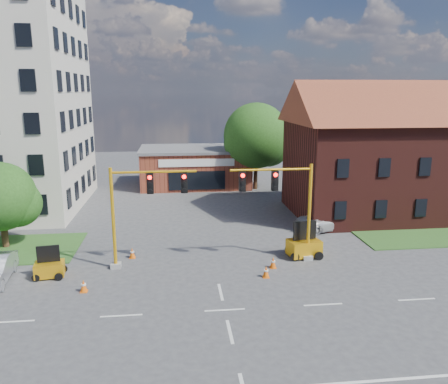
# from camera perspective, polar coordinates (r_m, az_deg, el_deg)

# --- Properties ---
(ground) EXTENTS (120.00, 120.00, 0.00)m
(ground) POSITION_cam_1_polar(r_m,az_deg,el_deg) (22.24, 0.10, -15.16)
(ground) COLOR #3F4042
(ground) RESTS_ON ground
(lane_markings) EXTENTS (60.00, 36.00, 0.01)m
(lane_markings) POSITION_cam_1_polar(r_m,az_deg,el_deg) (19.66, 1.15, -19.24)
(lane_markings) COLOR silver
(lane_markings) RESTS_ON ground
(brick_shop) EXTENTS (12.40, 8.40, 4.30)m
(brick_shop) POSITION_cam_1_polar(r_m,az_deg,el_deg) (50.22, -3.80, 3.38)
(brick_shop) COLOR brown
(brick_shop) RESTS_ON ground
(townhouse_row) EXTENTS (21.00, 11.00, 11.50)m
(townhouse_row) POSITION_cam_1_polar(r_m,az_deg,el_deg) (41.11, 23.22, 5.55)
(townhouse_row) COLOR #4A1B16
(townhouse_row) RESTS_ON ground
(tree_large) EXTENTS (7.43, 7.07, 9.40)m
(tree_large) POSITION_cam_1_polar(r_m,az_deg,el_deg) (47.70, 4.63, 7.05)
(tree_large) COLOR #3E2316
(tree_large) RESTS_ON ground
(tree_nw_front) EXTENTS (4.90, 4.66, 5.94)m
(tree_nw_front) POSITION_cam_1_polar(r_m,az_deg,el_deg) (32.96, -26.73, -0.77)
(tree_nw_front) COLOR #3E2316
(tree_nw_front) RESTS_ON ground
(signal_mast_west) EXTENTS (5.30, 0.60, 6.20)m
(signal_mast_west) POSITION_cam_1_polar(r_m,az_deg,el_deg) (26.40, -10.84, -1.67)
(signal_mast_west) COLOR gray
(signal_mast_west) RESTS_ON ground
(signal_mast_east) EXTENTS (5.30, 0.60, 6.20)m
(signal_mast_east) POSITION_cam_1_polar(r_m,az_deg,el_deg) (27.13, 7.83, -1.17)
(signal_mast_east) COLOR gray
(signal_mast_east) RESTS_ON ground
(trailer_west) EXTENTS (1.74, 1.29, 1.83)m
(trailer_west) POSITION_cam_1_polar(r_m,az_deg,el_deg) (27.47, -21.83, -9.17)
(trailer_west) COLOR yellow
(trailer_west) RESTS_ON ground
(trailer_east) EXTENTS (2.22, 1.69, 2.29)m
(trailer_east) POSITION_cam_1_polar(r_m,az_deg,el_deg) (28.98, 10.41, -6.96)
(trailer_east) COLOR yellow
(trailer_east) RESTS_ON ground
(cone_a) EXTENTS (0.40, 0.40, 0.70)m
(cone_a) POSITION_cam_1_polar(r_m,az_deg,el_deg) (25.05, -17.87, -11.60)
(cone_a) COLOR #EE5F0C
(cone_a) RESTS_ON ground
(cone_b) EXTENTS (0.40, 0.40, 0.70)m
(cone_b) POSITION_cam_1_polar(r_m,az_deg,el_deg) (29.01, -11.90, -7.81)
(cone_b) COLOR #EE5F0C
(cone_b) RESTS_ON ground
(cone_c) EXTENTS (0.40, 0.40, 0.70)m
(cone_c) POSITION_cam_1_polar(r_m,az_deg,el_deg) (25.72, 5.51, -10.34)
(cone_c) COLOR #EE5F0C
(cone_c) RESTS_ON ground
(cone_d) EXTENTS (0.40, 0.40, 0.70)m
(cone_d) POSITION_cam_1_polar(r_m,az_deg,el_deg) (27.05, 6.43, -9.16)
(cone_d) COLOR #EE5F0C
(cone_d) RESTS_ON ground
(pickup_white) EXTENTS (5.23, 3.46, 1.33)m
(pickup_white) POSITION_cam_1_polar(r_m,az_deg,el_deg) (35.02, 13.36, -3.69)
(pickup_white) COLOR silver
(pickup_white) RESTS_ON ground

